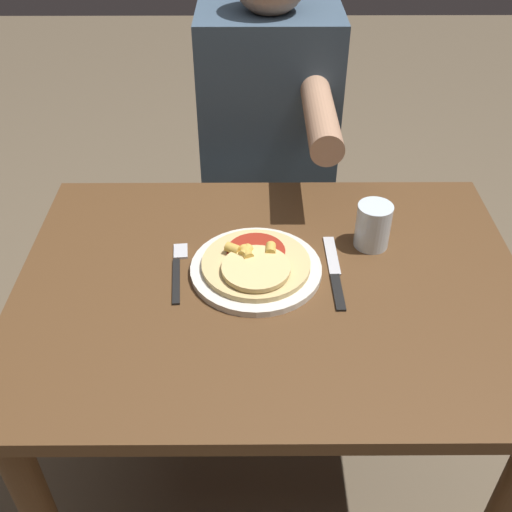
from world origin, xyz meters
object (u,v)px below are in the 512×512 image
object	(u,v)px
pizza	(256,264)
knife	(335,273)
drinking_glass	(373,226)
person_diner	(269,144)
plate	(256,269)
dining_table	(270,329)
fork	(178,268)

from	to	relation	value
pizza	knife	distance (m)	0.16
drinking_glass	person_diner	distance (m)	0.52
person_diner	drinking_glass	bearing A→B (deg)	-67.15
plate	pizza	bearing A→B (deg)	-101.02
knife	dining_table	bearing A→B (deg)	-169.74
dining_table	fork	size ratio (longest dim) A/B	5.55
drinking_glass	pizza	bearing A→B (deg)	-158.93
pizza	knife	xyz separation A→B (m)	(0.15, -0.00, -0.02)
pizza	drinking_glass	bearing A→B (deg)	21.07
dining_table	plate	xyz separation A→B (m)	(-0.03, 0.03, 0.14)
fork	person_diner	bearing A→B (deg)	70.74
dining_table	drinking_glass	world-z (taller)	drinking_glass
dining_table	person_diner	bearing A→B (deg)	89.05
dining_table	pizza	bearing A→B (deg)	140.47
pizza	person_diner	distance (m)	0.57
plate	drinking_glass	bearing A→B (deg)	20.16
person_diner	plate	bearing A→B (deg)	-93.93
drinking_glass	knife	bearing A→B (deg)	-131.96
pizza	fork	distance (m)	0.15
pizza	person_diner	xyz separation A→B (m)	(0.04, 0.56, -0.05)
knife	drinking_glass	bearing A→B (deg)	48.04
fork	knife	bearing A→B (deg)	-3.28
pizza	fork	bearing A→B (deg)	174.11
fork	plate	bearing A→B (deg)	-4.12
pizza	fork	size ratio (longest dim) A/B	1.20
knife	drinking_glass	world-z (taller)	drinking_glass
fork	person_diner	size ratio (longest dim) A/B	0.15
knife	person_diner	bearing A→B (deg)	101.46
dining_table	person_diner	distance (m)	0.60
fork	dining_table	bearing A→B (deg)	-12.44
knife	drinking_glass	size ratio (longest dim) A/B	2.31
plate	knife	distance (m)	0.15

